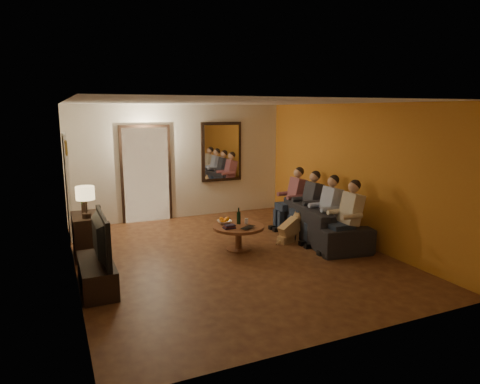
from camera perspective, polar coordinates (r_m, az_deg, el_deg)
name	(u,v)px	position (r m, az deg, el deg)	size (l,w,h in m)	color
floor	(231,256)	(7.46, -1.18, -8.53)	(5.00, 6.00, 0.01)	#431E12
ceiling	(231,102)	(7.03, -1.27, 11.87)	(5.00, 6.00, 0.01)	white
back_wall	(180,162)	(9.94, -7.95, 3.98)	(5.00, 0.02, 2.60)	beige
front_wall	(343,226)	(4.57, 13.53, -4.37)	(5.00, 0.02, 2.60)	beige
left_wall	(70,194)	(6.59, -21.68, -0.19)	(0.02, 6.00, 2.60)	beige
right_wall	(352,173)	(8.41, 14.71, 2.47)	(0.02, 6.00, 2.60)	beige
orange_accent	(352,173)	(8.40, 14.65, 2.47)	(0.01, 6.00, 2.60)	orange
kitchen_doorway	(146,175)	(9.76, -12.40, 2.23)	(1.00, 0.06, 2.10)	#FFE0A5
door_trim	(146,175)	(9.75, -12.39, 2.22)	(1.12, 0.04, 2.22)	black
fridge_glimpse	(158,181)	(9.84, -10.94, 1.47)	(0.45, 0.03, 1.70)	silver
mirror_frame	(221,152)	(10.20, -2.49, 5.38)	(1.00, 0.05, 1.40)	black
mirror_glass	(222,152)	(10.17, -2.43, 5.37)	(0.86, 0.02, 1.26)	white
white_door	(68,187)	(8.91, -21.98, 0.67)	(0.06, 0.85, 2.04)	white
framed_art	(66,148)	(7.81, -22.19, 5.47)	(0.03, 0.28, 0.24)	#B28C33
art_canvas	(67,148)	(7.81, -22.08, 5.48)	(0.01, 0.22, 0.18)	brown
dresser	(87,236)	(7.81, -19.71, -5.49)	(0.45, 0.82, 0.73)	black
table_lamp	(86,202)	(7.44, -19.88, -1.26)	(0.30, 0.30, 0.54)	beige
flower_vase	(84,200)	(7.88, -20.10, -0.99)	(0.14, 0.14, 0.44)	red
tv_stand	(97,275)	(6.45, -18.53, -10.42)	(0.45, 1.20, 0.40)	black
tv	(94,238)	(6.27, -18.83, -5.81)	(0.16, 1.18, 0.68)	black
sofa	(322,222)	(8.47, 10.88, -3.90)	(0.92, 2.36, 0.69)	black
person_a	(348,220)	(7.65, 14.18, -3.67)	(0.60, 0.40, 1.20)	tan
person_b	(327,213)	(8.11, 11.57, -2.72)	(0.60, 0.40, 1.20)	tan
person_c	(310,206)	(8.59, 9.26, -1.88)	(0.60, 0.40, 1.20)	tan
person_d	(294,200)	(9.09, 7.20, -1.12)	(0.60, 0.40, 1.20)	tan
dog	(290,228)	(8.20, 6.64, -4.74)	(0.56, 0.24, 0.56)	tan
coffee_table	(238,238)	(7.71, -0.21, -6.12)	(0.92, 0.92, 0.45)	brown
bowl	(224,222)	(7.76, -2.09, -4.02)	(0.26, 0.26, 0.06)	white
oranges	(224,218)	(7.74, -2.09, -3.54)	(0.20, 0.20, 0.08)	orange
wine_bottle	(239,216)	(7.71, -0.18, -3.17)	(0.07, 0.07, 0.31)	black
wine_glass	(246,221)	(7.74, 0.86, -3.91)	(0.06, 0.06, 0.10)	silver
book_stack	(229,226)	(7.46, -1.46, -4.61)	(0.20, 0.15, 0.07)	black
laptop	(250,228)	(7.43, 1.37, -4.85)	(0.33, 0.21, 0.03)	black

